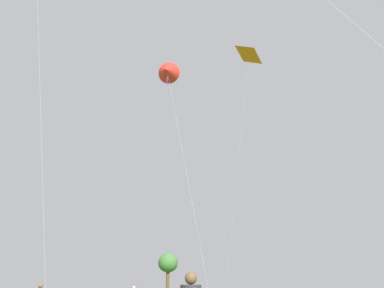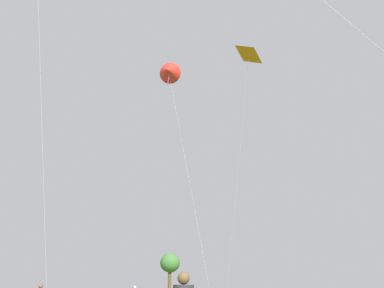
% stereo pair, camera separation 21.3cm
% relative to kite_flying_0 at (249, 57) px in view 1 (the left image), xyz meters
% --- Properties ---
extents(kite_flying_0, '(7.78, 9.07, 19.22)m').
position_rel_kite_flying_0_xyz_m(kite_flying_0, '(0.00, 0.00, 0.00)').
color(kite_flying_0, silver).
rests_on(kite_flying_0, ground).
extents(kite_flying_3, '(8.88, 4.06, 32.18)m').
position_rel_kite_flying_0_xyz_m(kite_flying_3, '(-17.02, 13.05, 11.72)').
color(kite_flying_3, silver).
rests_on(kite_flying_3, ground).
extents(park_tree_0, '(3.01, 3.01, 6.58)m').
position_rel_kite_flying_0_xyz_m(park_tree_0, '(-24.18, 24.91, -13.55)').
color(park_tree_0, brown).
rests_on(park_tree_0, ground).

